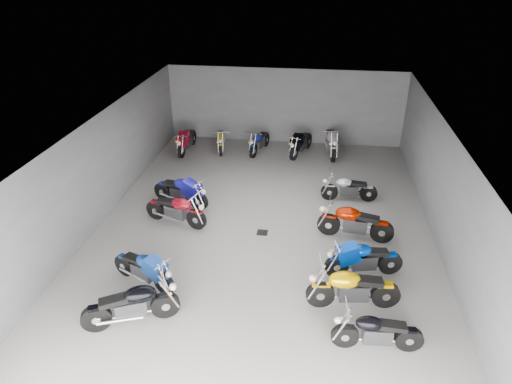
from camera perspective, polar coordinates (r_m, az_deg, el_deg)
ground at (r=14.07m, az=1.05°, el=-4.01°), size 14.00×14.00×0.00m
wall_back at (r=19.80m, az=3.59°, el=10.65°), size 10.00×0.10×3.20m
wall_left at (r=14.68m, az=-18.67°, el=2.94°), size 0.10×14.00×3.20m
wall_right at (r=13.71m, az=22.34°, el=0.48°), size 0.10×14.00×3.20m
ceiling at (r=12.67m, az=1.18°, el=8.47°), size 10.00×14.00×0.04m
drain_grate at (r=13.64m, az=0.79°, el=-5.08°), size 0.32×0.32×0.01m
motorcycle_left_a at (r=10.71m, az=-15.26°, el=-13.45°), size 2.03×1.02×0.95m
motorcycle_left_b at (r=11.76m, az=-13.83°, el=-9.30°), size 1.83×0.94×0.86m
motorcycle_left_d at (r=14.04m, az=-9.93°, el=-2.16°), size 2.04×0.71×0.92m
motorcycle_left_e at (r=15.07m, az=-9.36°, el=0.10°), size 2.01×0.87×0.92m
motorcycle_right_a at (r=10.17m, az=14.83°, el=-16.51°), size 1.91×0.40×0.84m
motorcycle_right_b at (r=10.99m, az=11.95°, el=-11.69°), size 2.19×0.52×0.97m
motorcycle_right_c at (r=12.04m, az=13.23°, el=-8.16°), size 2.01×0.62×0.89m
motorcycle_right_d at (r=13.44m, az=12.21°, el=-3.72°), size 2.19×0.52×0.96m
motorcycle_right_f at (r=15.48m, az=11.50°, el=0.46°), size 1.87×0.39×0.82m
motorcycle_back_a at (r=19.29m, az=-8.69°, el=6.45°), size 0.43×2.08×0.91m
motorcycle_back_b at (r=19.26m, az=-4.40°, el=6.51°), size 0.51×1.87×0.83m
motorcycle_back_c at (r=19.01m, az=0.41°, el=6.34°), size 0.63×1.90×0.85m
motorcycle_back_d at (r=18.87m, az=5.62°, el=6.14°), size 0.84×1.99×0.91m
motorcycle_back_e at (r=19.01m, az=9.44°, el=6.26°), size 0.51×2.33×1.02m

